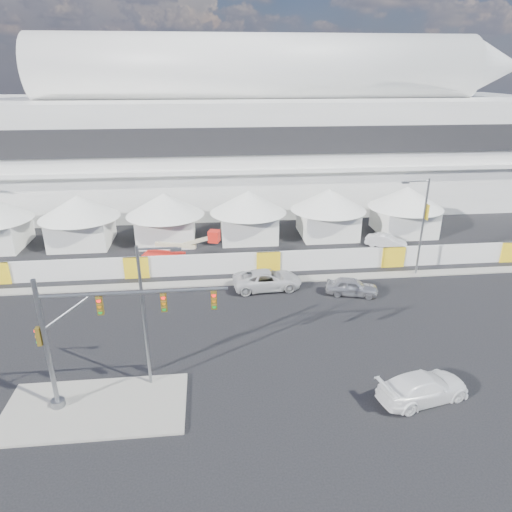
{
  "coord_description": "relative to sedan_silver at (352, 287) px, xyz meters",
  "views": [
    {
      "loc": [
        0.78,
        -24.15,
        17.55
      ],
      "look_at": [
        4.38,
        10.0,
        3.49
      ],
      "focal_mm": 32.0,
      "sensor_mm": 36.0,
      "label": 1
    }
  ],
  "objects": [
    {
      "name": "pickup_curb",
      "position": [
        -6.9,
        1.89,
        0.09
      ],
      "size": [
        3.06,
        6.04,
        1.64
      ],
      "primitive_type": "imported",
      "rotation": [
        0.0,
        0.0,
        1.63
      ],
      "color": "silver",
      "rests_on": "ground"
    },
    {
      "name": "pickup_near",
      "position": [
        0.12,
        -13.23,
        0.06
      ],
      "size": [
        3.42,
        5.84,
        1.59
      ],
      "primitive_type": "imported",
      "rotation": [
        0.0,
        0.0,
        1.8
      ],
      "color": "white",
      "rests_on": "ground"
    },
    {
      "name": "ground",
      "position": [
        -12.37,
        -9.15,
        -0.73
      ],
      "size": [
        160.0,
        160.0,
        0.0
      ],
      "primitive_type": "plane",
      "color": "black",
      "rests_on": "ground"
    },
    {
      "name": "stadium",
      "position": [
        -3.67,
        32.35,
        8.72
      ],
      "size": [
        80.0,
        24.8,
        21.98
      ],
      "color": "silver",
      "rests_on": "ground"
    },
    {
      "name": "lot_car_a",
      "position": [
        6.9,
        10.35,
        -0.04
      ],
      "size": [
        3.56,
        4.3,
        1.38
      ],
      "primitive_type": "imported",
      "rotation": [
        0.0,
        0.0,
        0.98
      ],
      "color": "silver",
      "rests_on": "ground"
    },
    {
      "name": "streetlight_curb",
      "position": [
        6.94,
        3.35,
        4.47
      ],
      "size": [
        2.65,
        0.6,
        8.97
      ],
      "color": "slate",
      "rests_on": "ground"
    },
    {
      "name": "hoarding_fence",
      "position": [
        -6.37,
        5.35,
        0.27
      ],
      "size": [
        70.0,
        0.25,
        2.0
      ],
      "primitive_type": "cube",
      "color": "silver",
      "rests_on": "ground"
    },
    {
      "name": "tent_row",
      "position": [
        -11.87,
        14.85,
        2.42
      ],
      "size": [
        53.4,
        8.4,
        5.4
      ],
      "color": "white",
      "rests_on": "ground"
    },
    {
      "name": "median_island",
      "position": [
        -18.37,
        -12.15,
        -0.66
      ],
      "size": [
        10.0,
        5.0,
        0.15
      ],
      "primitive_type": "cube",
      "color": "gray",
      "rests_on": "ground"
    },
    {
      "name": "far_curb",
      "position": [
        7.63,
        3.35,
        -0.67
      ],
      "size": [
        80.0,
        1.2,
        0.12
      ],
      "primitive_type": "cube",
      "color": "gray",
      "rests_on": "ground"
    },
    {
      "name": "traffic_mast",
      "position": [
        -18.41,
        -11.86,
        3.72
      ],
      "size": [
        10.01,
        0.76,
        7.78
      ],
      "color": "gray",
      "rests_on": "median_island"
    },
    {
      "name": "boom_lift",
      "position": [
        -15.44,
        8.04,
        0.3
      ],
      "size": [
        7.79,
        2.77,
        3.83
      ],
      "rotation": [
        0.0,
        0.0,
        -0.3
      ],
      "color": "red",
      "rests_on": "ground"
    },
    {
      "name": "streetlight_median",
      "position": [
        -15.29,
        -10.28,
        4.46
      ],
      "size": [
        2.43,
        0.24,
        8.78
      ],
      "color": "gray",
      "rests_on": "median_island"
    },
    {
      "name": "sedan_silver",
      "position": [
        0.0,
        0.0,
        0.0
      ],
      "size": [
        2.84,
        4.6,
        1.46
      ],
      "primitive_type": "imported",
      "rotation": [
        0.0,
        0.0,
        1.29
      ],
      "color": "#B7B8BC",
      "rests_on": "ground"
    }
  ]
}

